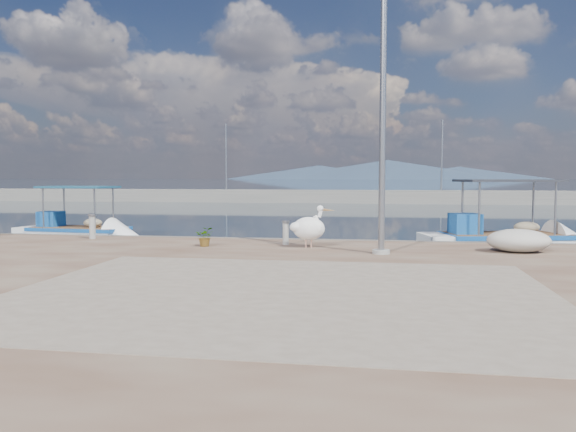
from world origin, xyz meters
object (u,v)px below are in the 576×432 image
(boat_right, at_px, (505,244))
(lamp_post, at_px, (383,121))
(boat_left, at_px, (78,235))
(pelican, at_px, (309,228))
(bollard_near, at_px, (286,232))

(boat_right, height_order, lamp_post, lamp_post)
(boat_left, height_order, boat_right, boat_right)
(pelican, bearing_deg, boat_right, 20.38)
(lamp_post, bearing_deg, boat_right, 52.12)
(pelican, bearing_deg, boat_left, 137.65)
(lamp_post, bearing_deg, pelican, 155.63)
(pelican, distance_m, bollard_near, 0.95)
(boat_right, xyz_separation_m, lamp_post, (-4.05, -5.20, 3.59))
(boat_right, relative_size, lamp_post, 0.85)
(boat_left, relative_size, bollard_near, 7.46)
(pelican, relative_size, bollard_near, 1.76)
(bollard_near, bearing_deg, boat_right, 29.25)
(pelican, relative_size, lamp_post, 0.17)
(boat_right, distance_m, pelican, 7.43)
(pelican, bearing_deg, bollard_near, 127.70)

